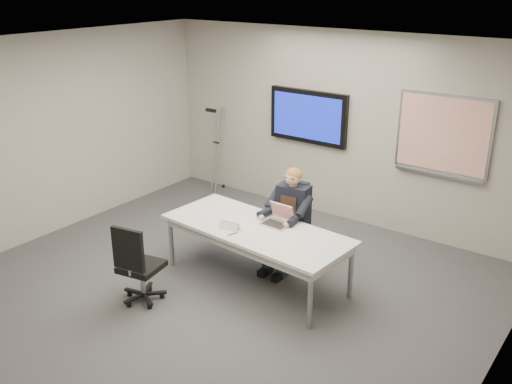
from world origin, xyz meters
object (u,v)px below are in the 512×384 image
Objects in this scene: office_chair_near at (140,278)px; laptop at (278,219)px; conference_table at (256,234)px; office_chair_far at (294,240)px; seated_person at (286,230)px.

laptop is (0.92, 1.41, 0.46)m from office_chair_near.
conference_table is 2.41× the size of office_chair_near.
office_chair_far is at bearing 99.78° from laptop.
seated_person is (0.87, 1.65, 0.22)m from office_chair_near.
conference_table is at bearing -134.37° from office_chair_near.
office_chair_near is 1.88m from seated_person.
laptop is at bearing 64.11° from conference_table.
office_chair_far is at bearing 87.41° from conference_table.
laptop is (0.04, -0.24, 0.25)m from seated_person.
office_chair_far is 0.73× the size of seated_person.
office_chair_near is 0.75× the size of seated_person.
seated_person is 0.34m from laptop.
laptop reaches higher than office_chair_far.
laptop is (0.14, 0.25, 0.14)m from conference_table.
seated_person is at bearing -108.89° from office_chair_far.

